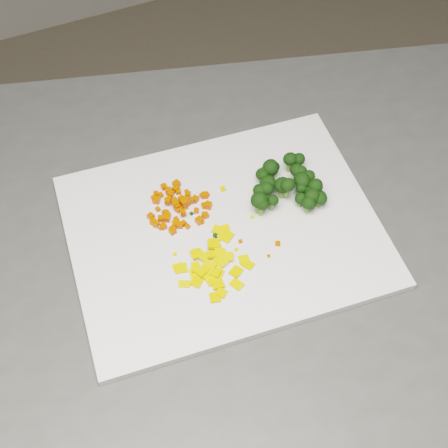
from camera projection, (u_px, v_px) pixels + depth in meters
name	position (u px, v px, depth m)	size (l,w,h in m)	color
counter_block	(248.00, 377.00, 1.21)	(1.11, 0.78, 0.90)	#41413E
cutting_board	(224.00, 230.00, 0.86)	(0.42, 0.33, 0.01)	silver
carrot_pile	(181.00, 203.00, 0.87)	(0.09, 0.09, 0.03)	#C33A02
pepper_pile	(212.00, 259.00, 0.82)	(0.11, 0.11, 0.01)	#EEB60C
broccoli_pile	(283.00, 181.00, 0.87)	(0.11, 0.11, 0.05)	black
carrot_cube_0	(185.00, 204.00, 0.88)	(0.01, 0.01, 0.01)	#C33A02
carrot_cube_1	(164.00, 213.00, 0.87)	(0.01, 0.01, 0.01)	#C33A02
carrot_cube_2	(177.00, 206.00, 0.87)	(0.01, 0.01, 0.01)	#C33A02
carrot_cube_3	(204.00, 206.00, 0.88)	(0.01, 0.01, 0.01)	#C33A02
carrot_cube_4	(167.00, 218.00, 0.86)	(0.01, 0.01, 0.01)	#C33A02
carrot_cube_5	(186.00, 200.00, 0.88)	(0.01, 0.01, 0.01)	#C33A02
carrot_cube_6	(173.00, 229.00, 0.85)	(0.01, 0.01, 0.01)	#C33A02
carrot_cube_7	(151.00, 216.00, 0.86)	(0.01, 0.01, 0.01)	#C33A02
carrot_cube_8	(181.00, 208.00, 0.87)	(0.01, 0.01, 0.01)	#C33A02
carrot_cube_9	(167.00, 201.00, 0.88)	(0.01, 0.01, 0.01)	#C33A02
carrot_cube_10	(164.00, 187.00, 0.89)	(0.01, 0.01, 0.01)	#C33A02
carrot_cube_11	(184.00, 223.00, 0.86)	(0.01, 0.01, 0.01)	#C33A02
carrot_cube_12	(157.00, 200.00, 0.88)	(0.01, 0.01, 0.01)	#C33A02
carrot_cube_13	(204.00, 215.00, 0.87)	(0.01, 0.01, 0.01)	#C33A02
carrot_cube_14	(164.00, 225.00, 0.86)	(0.01, 0.01, 0.01)	#C33A02
carrot_cube_15	(208.00, 206.00, 0.87)	(0.01, 0.01, 0.01)	#C33A02
carrot_cube_16	(176.00, 202.00, 0.87)	(0.01, 0.01, 0.01)	#C33A02
carrot_cube_17	(173.00, 231.00, 0.85)	(0.01, 0.01, 0.01)	#C33A02
carrot_cube_18	(207.00, 195.00, 0.89)	(0.01, 0.01, 0.01)	#C33A02
carrot_cube_19	(195.00, 199.00, 0.88)	(0.01, 0.01, 0.01)	#C33A02
carrot_cube_20	(186.00, 203.00, 0.88)	(0.01, 0.01, 0.01)	#C33A02
carrot_cube_21	(201.00, 222.00, 0.86)	(0.01, 0.01, 0.01)	#C33A02
carrot_cube_22	(196.00, 211.00, 0.87)	(0.01, 0.01, 0.01)	#C33A02
carrot_cube_23	(156.00, 224.00, 0.86)	(0.01, 0.01, 0.01)	#C33A02
carrot_cube_24	(181.00, 198.00, 0.88)	(0.01, 0.01, 0.01)	#C33A02
carrot_cube_25	(180.00, 225.00, 0.86)	(0.01, 0.01, 0.01)	#C33A02
carrot_cube_26	(176.00, 224.00, 0.86)	(0.01, 0.01, 0.01)	#C33A02
carrot_cube_27	(176.00, 203.00, 0.88)	(0.01, 0.01, 0.01)	#C33A02
carrot_cube_28	(192.00, 200.00, 0.87)	(0.01, 0.01, 0.01)	#C33A02
carrot_cube_29	(168.00, 201.00, 0.87)	(0.01, 0.01, 0.01)	#C33A02
carrot_cube_30	(199.00, 221.00, 0.86)	(0.01, 0.01, 0.01)	#C33A02
carrot_cube_31	(178.00, 192.00, 0.89)	(0.01, 0.01, 0.01)	#C33A02
carrot_cube_32	(171.00, 194.00, 0.89)	(0.01, 0.01, 0.01)	#C33A02
carrot_cube_33	(164.00, 226.00, 0.85)	(0.01, 0.01, 0.01)	#C33A02
carrot_cube_34	(176.00, 189.00, 0.89)	(0.01, 0.01, 0.01)	#C33A02
carrot_cube_35	(167.00, 214.00, 0.87)	(0.01, 0.01, 0.01)	#C33A02
carrot_cube_36	(175.00, 204.00, 0.87)	(0.01, 0.01, 0.01)	#C33A02
carrot_cube_37	(203.00, 195.00, 0.89)	(0.01, 0.01, 0.01)	#C33A02
carrot_cube_38	(168.00, 191.00, 0.89)	(0.01, 0.01, 0.01)	#C33A02
carrot_cube_39	(183.00, 212.00, 0.86)	(0.01, 0.01, 0.01)	#C33A02
carrot_cube_40	(175.00, 201.00, 0.88)	(0.01, 0.01, 0.01)	#C33A02
carrot_cube_41	(184.00, 202.00, 0.87)	(0.01, 0.01, 0.01)	#C33A02
carrot_cube_42	(185.00, 200.00, 0.88)	(0.01, 0.01, 0.01)	#C33A02
carrot_cube_43	(184.00, 206.00, 0.87)	(0.01, 0.01, 0.01)	#C33A02
carrot_cube_44	(153.00, 221.00, 0.86)	(0.01, 0.01, 0.01)	#C33A02
carrot_cube_45	(208.00, 206.00, 0.87)	(0.01, 0.01, 0.01)	#C33A02
carrot_cube_46	(208.00, 204.00, 0.88)	(0.01, 0.01, 0.01)	#C33A02
carrot_cube_47	(176.00, 219.00, 0.86)	(0.01, 0.01, 0.01)	#C33A02
carrot_cube_48	(177.00, 184.00, 0.90)	(0.01, 0.01, 0.01)	#C33A02
carrot_cube_49	(161.00, 219.00, 0.86)	(0.01, 0.01, 0.01)	#C33A02
carrot_cube_50	(206.00, 215.00, 0.87)	(0.01, 0.01, 0.01)	#C33A02
carrot_cube_51	(178.00, 209.00, 0.87)	(0.01, 0.01, 0.01)	#C33A02
carrot_cube_52	(161.00, 195.00, 0.89)	(0.01, 0.01, 0.01)	#C33A02
carrot_cube_53	(158.00, 209.00, 0.87)	(0.01, 0.01, 0.01)	#C33A02
carrot_cube_54	(153.00, 198.00, 0.88)	(0.01, 0.01, 0.01)	#C33A02
carrot_cube_55	(153.00, 222.00, 0.86)	(0.01, 0.01, 0.01)	#C33A02
carrot_cube_56	(187.00, 192.00, 0.89)	(0.01, 0.01, 0.01)	#C33A02
carrot_cube_57	(188.00, 227.00, 0.86)	(0.01, 0.01, 0.01)	#C33A02
carrot_cube_58	(169.00, 199.00, 0.88)	(0.01, 0.01, 0.01)	#C33A02
carrot_cube_59	(205.00, 195.00, 0.89)	(0.01, 0.01, 0.01)	#C33A02
carrot_cube_60	(156.00, 194.00, 0.89)	(0.01, 0.01, 0.01)	#C33A02
carrot_cube_61	(186.00, 207.00, 0.87)	(0.01, 0.01, 0.01)	#C33A02
carrot_cube_62	(166.00, 213.00, 0.87)	(0.01, 0.01, 0.01)	#C33A02
carrot_cube_63	(188.00, 195.00, 0.89)	(0.01, 0.01, 0.01)	#C33A02
pepper_chunk_0	(197.00, 274.00, 0.81)	(0.02, 0.01, 0.00)	#EEB60C
pepper_chunk_1	(184.00, 284.00, 0.81)	(0.02, 0.01, 0.00)	#EEB60C
pepper_chunk_2	(211.00, 281.00, 0.81)	(0.01, 0.01, 0.00)	#EEB60C
pepper_chunk_3	(215.00, 244.00, 0.84)	(0.02, 0.01, 0.00)	#EEB60C
pepper_chunk_4	(196.00, 274.00, 0.81)	(0.01, 0.02, 0.00)	#EEB60C
pepper_chunk_5	(216.00, 274.00, 0.81)	(0.02, 0.01, 0.00)	#EEB60C
pepper_chunk_6	(198.00, 254.00, 0.83)	(0.01, 0.01, 0.00)	#EEB60C
pepper_chunk_7	(181.00, 268.00, 0.82)	(0.01, 0.02, 0.00)	#EEB60C
pepper_chunk_8	(237.00, 284.00, 0.80)	(0.02, 0.01, 0.00)	#EEB60C
pepper_chunk_9	(236.00, 272.00, 0.82)	(0.02, 0.01, 0.00)	#EEB60C
pepper_chunk_10	(221.00, 260.00, 0.82)	(0.02, 0.01, 0.00)	#EEB60C
pepper_chunk_11	(219.00, 253.00, 0.83)	(0.01, 0.01, 0.00)	#EEB60C
pepper_chunk_12	(203.00, 256.00, 0.82)	(0.01, 0.02, 0.00)	#EEB60C
pepper_chunk_13	(218.00, 262.00, 0.82)	(0.02, 0.01, 0.00)	#EEB60C
pepper_chunk_14	(203.00, 271.00, 0.81)	(0.02, 0.01, 0.00)	#EEB60C
pepper_chunk_15	(215.00, 297.00, 0.79)	(0.02, 0.01, 0.00)	#EEB60C
pepper_chunk_16	(207.00, 275.00, 0.81)	(0.01, 0.01, 0.00)	#EEB60C
pepper_chunk_17	(195.00, 254.00, 0.83)	(0.01, 0.02, 0.00)	#EEB60C
pepper_chunk_18	(218.00, 230.00, 0.85)	(0.01, 0.02, 0.00)	#EEB60C
pepper_chunk_19	(244.00, 259.00, 0.83)	(0.01, 0.01, 0.00)	#EEB60C
pepper_chunk_20	(220.00, 252.00, 0.83)	(0.01, 0.01, 0.00)	#EEB60C
pepper_chunk_21	(217.00, 283.00, 0.81)	(0.02, 0.02, 0.00)	#EEB60C
pepper_chunk_22	(214.00, 244.00, 0.83)	(0.02, 0.02, 0.00)	#EEB60C
pepper_chunk_23	(197.00, 282.00, 0.81)	(0.01, 0.01, 0.00)	#EEB60C
pepper_chunk_24	(228.00, 256.00, 0.82)	(0.01, 0.01, 0.00)	#EEB60C
pepper_chunk_25	(219.00, 262.00, 0.82)	(0.02, 0.02, 0.00)	#EEB60C
pepper_chunk_26	(221.00, 293.00, 0.80)	(0.01, 0.01, 0.00)	#EEB60C
pepper_chunk_27	(215.00, 251.00, 0.83)	(0.01, 0.01, 0.00)	#EEB60C
pepper_chunk_28	(208.00, 267.00, 0.82)	(0.02, 0.02, 0.00)	#EEB60C
pepper_chunk_29	(178.00, 267.00, 0.82)	(0.01, 0.01, 0.00)	#EEB60C
pepper_chunk_30	(196.00, 267.00, 0.82)	(0.01, 0.01, 0.00)	#EEB60C
pepper_chunk_31	(248.00, 264.00, 0.82)	(0.02, 0.01, 0.00)	#EEB60C
pepper_chunk_32	(224.00, 231.00, 0.85)	(0.02, 0.02, 0.00)	#EEB60C
pepper_chunk_33	(222.00, 259.00, 0.83)	(0.01, 0.01, 0.00)	#EEB60C
pepper_chunk_34	(215.00, 273.00, 0.81)	(0.01, 0.01, 0.00)	#EEB60C
pepper_chunk_35	(211.00, 255.00, 0.83)	(0.01, 0.01, 0.00)	#EEB60C
pepper_chunk_36	(226.00, 236.00, 0.85)	(0.02, 0.02, 0.00)	#EEB60C
broccoli_floret_0	(300.00, 175.00, 0.89)	(0.02, 0.02, 0.03)	black
broccoli_floret_1	(262.00, 176.00, 0.89)	(0.03, 0.03, 0.03)	black
broccoli_floret_2	(261.00, 207.00, 0.86)	(0.02, 0.02, 0.03)	black
broccoli_floret_3	(319.00, 200.00, 0.87)	(0.03, 0.03, 0.03)	black
broccoli_floret_4	(267.00, 186.00, 0.88)	(0.03, 0.03, 0.03)	black
broccoli_floret_5	(308.00, 179.00, 0.89)	(0.02, 0.02, 0.03)	black
broccoli_floret_6	(289.00, 163.00, 0.90)	(0.03, 0.03, 0.03)	black
broccoli_floret_7	(301.00, 184.00, 0.88)	(0.03, 0.03, 0.03)	black
broccoli_floret_8	(314.00, 190.00, 0.87)	(0.03, 0.03, 0.03)	black
broccoli_floret_9	(300.00, 201.00, 0.87)	(0.02, 0.02, 0.02)	black
broccoli_floret_10	(311.00, 199.00, 0.87)	(0.03, 0.03, 0.03)	black
broccoli_floret_11	(272.00, 203.00, 0.87)	(0.02, 0.02, 0.03)	black
broccoli_floret_12	(266.00, 191.00, 0.88)	(0.03, 0.03, 0.03)	black
broccoli_floret_13	(301.00, 191.00, 0.88)	(0.02, 0.02, 0.03)	black
broccoli_floret_14	(308.00, 206.00, 0.86)	(0.03, 0.03, 0.03)	black
broccoli_floret_15	(259.00, 193.00, 0.88)	(0.03, 0.03, 0.03)	black
broccoli_floret_16	(282.00, 189.00, 0.87)	(0.03, 0.03, 0.04)	black
broccoli_floret_17	(304.00, 185.00, 0.88)	(0.02, 0.02, 0.03)	black
broccoli_floret_18	(305.00, 179.00, 0.89)	(0.02, 0.02, 0.02)	black
broccoli_floret_19	(312.00, 194.00, 0.87)	(0.03, 0.03, 0.03)	black
broccoli_floret_20	(287.00, 188.00, 0.86)	(0.03, 0.03, 0.03)	black
broccoli_floret_21	(258.00, 204.00, 0.86)	(0.03, 0.03, 0.04)	black
broccoli_floret_22	(296.00, 174.00, 0.89)	(0.03, 0.03, 0.03)	black
broccoli_floret_23	(270.00, 170.00, 0.90)	(0.03, 0.03, 0.03)	black
broccoli_floret_24	(298.00, 162.00, 0.91)	(0.03, 0.03, 0.03)	black
broccoli_floret_25	(263.00, 179.00, 0.89)	(0.02, 0.02, 0.03)	black
broccoli_floret_26	(273.00, 170.00, 0.90)	(0.02, 0.02, 0.03)	black
stray_bit_0	(269.00, 256.00, 0.83)	(0.00, 0.00, 0.00)	#C33A02
stray_bit_1	(220.00, 239.00, 0.85)	(0.01, 0.01, 0.00)	#EEB60C
stray_bit_2	(236.00, 249.00, 0.84)	(0.00, 0.00, 0.00)	#EEB60C
stray_bit_3	(252.00, 217.00, 0.87)	(0.00, 0.00, 0.00)	#EEB60C
stray_bit_4	(160.00, 229.00, 0.86)	(0.00, 0.00, 0.00)	#C33A02
stray_bit_5	(192.00, 214.00, 0.87)	(0.00, 0.00, 0.00)	black
stray_bit_6	(175.00, 254.00, 0.83)	(0.00, 0.00, 0.00)	#EEB60C
stray_bit_7	(278.00, 244.00, 0.84)	(0.01, 0.01, 0.00)	#C33A02
stray_bit_8	(215.00, 236.00, 0.85)	(0.01, 0.01, 0.00)	black
stray_bit_9	(240.00, 241.00, 0.84)	(0.00, 0.00, 0.00)	#C33A02
stray_bit_10	(223.00, 189.00, 0.89)	(0.01, 0.01, 0.00)	#EEB60C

